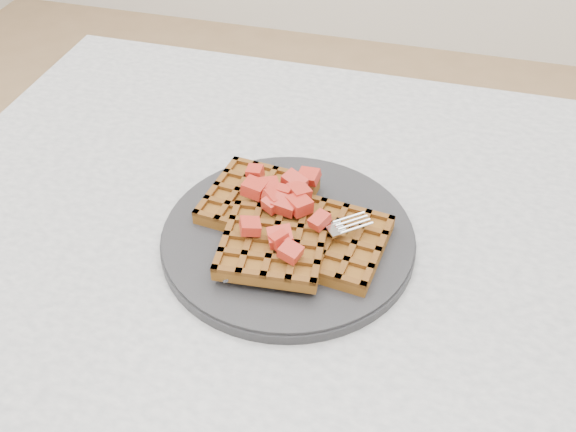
{
  "coord_description": "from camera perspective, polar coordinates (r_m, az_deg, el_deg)",
  "views": [
    {
      "loc": [
        0.0,
        -0.5,
        1.25
      ],
      "look_at": [
        -0.13,
        -0.0,
        0.79
      ],
      "focal_mm": 40.0,
      "sensor_mm": 36.0,
      "label": 1
    }
  ],
  "objects": [
    {
      "name": "plate",
      "position": [
        0.72,
        0.0,
        -1.91
      ],
      "size": [
        0.28,
        0.28,
        0.02
      ],
      "primitive_type": "cylinder",
      "color": "#232326",
      "rests_on": "table"
    },
    {
      "name": "waffles",
      "position": [
        0.7,
        -0.07,
        -0.98
      ],
      "size": [
        0.22,
        0.19,
        0.03
      ],
      "color": "brown",
      "rests_on": "plate"
    },
    {
      "name": "strawberry_pile",
      "position": [
        0.68,
        0.0,
        0.87
      ],
      "size": [
        0.15,
        0.15,
        0.02
      ],
      "primitive_type": null,
      "color": "#9B160E",
      "rests_on": "waffles"
    },
    {
      "name": "table",
      "position": [
        0.79,
        9.47,
        -9.98
      ],
      "size": [
        1.2,
        0.8,
        0.75
      ],
      "color": "silver",
      "rests_on": "ground"
    },
    {
      "name": "fork",
      "position": [
        0.68,
        1.77,
        -3.14
      ],
      "size": [
        0.15,
        0.13,
        0.02
      ],
      "primitive_type": null,
      "rotation": [
        0.0,
        0.0,
        -0.88
      ],
      "color": "silver",
      "rests_on": "plate"
    }
  ]
}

